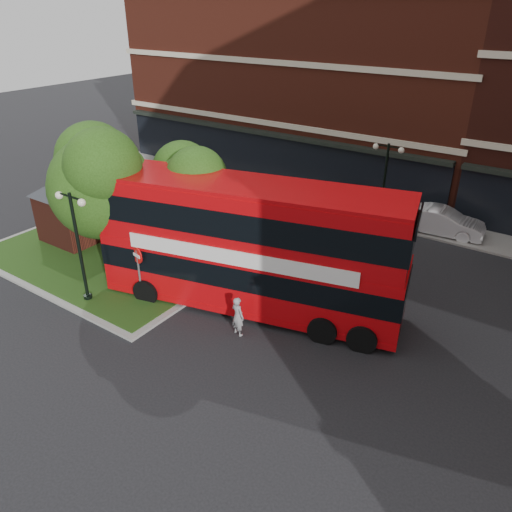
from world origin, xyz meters
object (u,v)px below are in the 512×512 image
Objects in this scene: woman at (238,316)px; car_white at (441,222)px; car_silver at (349,203)px; bus at (250,239)px.

car_white is at bearing -90.65° from woman.
woman is at bearing 159.59° from car_white.
car_white reaches higher than car_silver.
bus is 7.70× the size of woman.
car_white is (4.50, 12.00, -2.40)m from bus.
woman is 0.37× the size of car_white.
bus is at bearing -177.20° from car_silver.
bus is 3.49× the size of car_silver.
woman is 14.48m from car_white.
car_silver is 0.81× the size of car_white.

